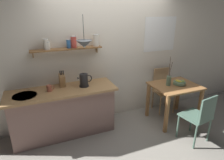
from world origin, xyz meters
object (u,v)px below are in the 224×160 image
(electric_kettle, at_px, (84,80))
(knife_block, at_px, (62,80))
(dining_chair_near, at_px, (200,116))
(fruit_bowl, at_px, (180,83))
(pendant_lamp, at_px, (84,44))
(coffee_mug_by_sink, at_px, (49,88))
(dining_table, at_px, (174,91))
(twig_vase, at_px, (169,80))
(dining_chair_far, at_px, (162,87))

(electric_kettle, bearing_deg, knife_block, 159.44)
(dining_chair_near, xyz_separation_m, knife_block, (-2.02, 1.22, 0.50))
(fruit_bowl, height_order, pendant_lamp, pendant_lamp)
(coffee_mug_by_sink, bearing_deg, dining_table, -8.68)
(twig_vase, bearing_deg, dining_chair_near, -84.98)
(coffee_mug_by_sink, height_order, pendant_lamp, pendant_lamp)
(dining_chair_near, height_order, fruit_bowl, dining_chair_near)
(dining_table, height_order, electric_kettle, electric_kettle)
(dining_chair_far, height_order, coffee_mug_by_sink, coffee_mug_by_sink)
(fruit_bowl, height_order, electric_kettle, electric_kettle)
(dining_chair_near, xyz_separation_m, twig_vase, (-0.07, 0.78, 0.37))
(dining_chair_near, relative_size, fruit_bowl, 3.80)
(dining_table, bearing_deg, coffee_mug_by_sink, 171.32)
(fruit_bowl, distance_m, electric_kettle, 1.86)
(dining_chair_far, relative_size, knife_block, 3.13)
(dining_chair_near, bearing_deg, fruit_bowl, 78.20)
(dining_chair_near, height_order, twig_vase, twig_vase)
(fruit_bowl, height_order, knife_block, knife_block)
(knife_block, bearing_deg, dining_table, -13.03)
(electric_kettle, height_order, knife_block, knife_block)
(dining_chair_far, height_order, fruit_bowl, dining_chair_far)
(electric_kettle, distance_m, pendant_lamp, 0.66)
(dining_table, bearing_deg, twig_vase, 162.29)
(dining_chair_near, height_order, knife_block, knife_block)
(twig_vase, distance_m, electric_kettle, 1.63)
(dining_table, xyz_separation_m, twig_vase, (-0.14, 0.04, 0.24))
(electric_kettle, distance_m, coffee_mug_by_sink, 0.59)
(twig_vase, distance_m, pendant_lamp, 1.77)
(fruit_bowl, distance_m, pendant_lamp, 2.00)
(coffee_mug_by_sink, bearing_deg, twig_vase, -8.09)
(dining_chair_near, bearing_deg, pendant_lamp, 149.36)
(dining_chair_far, bearing_deg, dining_chair_near, -96.09)
(dining_chair_near, distance_m, pendant_lamp, 2.24)
(dining_chair_far, bearing_deg, fruit_bowl, -87.27)
(electric_kettle, bearing_deg, twig_vase, -10.84)
(fruit_bowl, relative_size, knife_block, 0.77)
(dining_chair_near, xyz_separation_m, pendant_lamp, (-1.65, 0.98, 1.14))
(dining_table, distance_m, knife_block, 2.17)
(dining_table, relative_size, knife_block, 2.91)
(twig_vase, bearing_deg, knife_block, 167.30)
(knife_block, distance_m, coffee_mug_by_sink, 0.27)
(dining_chair_far, xyz_separation_m, electric_kettle, (-1.79, -0.11, 0.46))
(fruit_bowl, distance_m, knife_block, 2.24)
(dining_table, bearing_deg, electric_kettle, 168.60)
(knife_block, bearing_deg, coffee_mug_by_sink, -151.02)
(dining_chair_near, height_order, dining_chair_far, dining_chair_far)
(pendant_lamp, bearing_deg, dining_chair_near, -30.64)
(knife_block, distance_m, pendant_lamp, 0.78)
(electric_kettle, height_order, pendant_lamp, pendant_lamp)
(dining_chair_near, height_order, electric_kettle, electric_kettle)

